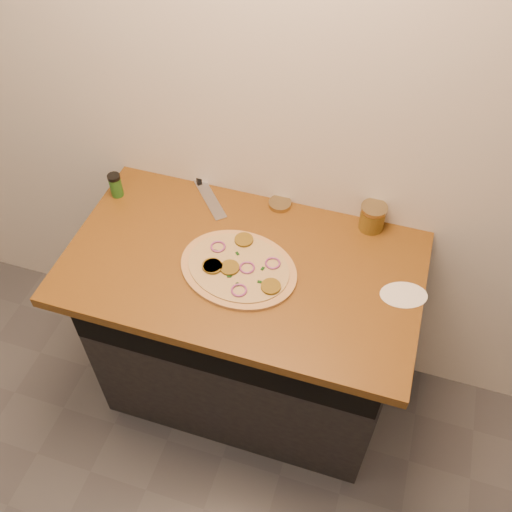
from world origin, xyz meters
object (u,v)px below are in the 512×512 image
(pizza, at_px, (238,268))
(salsa_jar, at_px, (372,217))
(spice_shaker, at_px, (116,185))
(chefs_knife, at_px, (202,184))

(pizza, relative_size, salsa_jar, 4.65)
(pizza, height_order, spice_shaker, spice_shaker)
(chefs_knife, relative_size, salsa_jar, 2.80)
(chefs_knife, bearing_deg, salsa_jar, -2.44)
(pizza, bearing_deg, chefs_knife, 126.78)
(pizza, xyz_separation_m, spice_shaker, (-0.55, 0.21, 0.04))
(pizza, distance_m, spice_shaker, 0.59)
(chefs_knife, bearing_deg, spice_shaker, -153.05)
(chefs_knife, relative_size, spice_shaker, 2.97)
(salsa_jar, relative_size, spice_shaker, 1.06)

